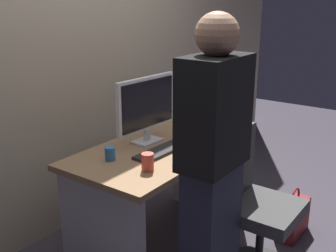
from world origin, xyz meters
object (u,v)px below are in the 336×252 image
desk (162,178)px  handbag (293,218)px  monitor (147,106)px  office_chair (253,211)px  keyboard (162,151)px  mouse (187,139)px  cell_phone (217,133)px  cup_near_keyboard (148,162)px  book_stack (194,120)px  cup_by_monitor (110,154)px  person_at_desk (213,167)px

desk → handbag: 1.04m
desk → monitor: bearing=90.0°
office_chair → keyboard: (-0.16, 0.59, 0.32)m
keyboard → mouse: (0.28, -0.01, 0.01)m
office_chair → cell_phone: bearing=52.1°
cup_near_keyboard → handbag: (1.02, -0.55, -0.66)m
keyboard → book_stack: size_ratio=2.06×
mouse → cup_by_monitor: cup_by_monitor is taller
person_at_desk → handbag: 1.21m
monitor → cup_by_monitor: 0.45m
person_at_desk → mouse: (0.51, 0.49, -0.08)m
office_chair → cup_by_monitor: (-0.46, 0.76, 0.35)m
cup_near_keyboard → book_stack: 0.88m
cup_near_keyboard → cell_phone: cup_near_keyboard is taller
cell_phone → book_stack: bearing=74.9°
person_at_desk → keyboard: 0.56m
monitor → cup_by_monitor: size_ratio=6.35×
mouse → keyboard: bearing=177.1°
keyboard → mouse: size_ratio=4.30×
person_at_desk → monitor: (0.33, 0.70, 0.16)m
office_chair → cup_near_keyboard: bearing=132.8°
keyboard → book_stack: bearing=13.5°
desk → monitor: size_ratio=2.47×
person_at_desk → mouse: bearing=44.2°
monitor → office_chair: bearing=-85.3°
book_stack → mouse: bearing=-155.6°
cup_by_monitor → handbag: cup_by_monitor is taller
cup_near_keyboard → handbag: 1.33m
mouse → handbag: 1.01m
person_at_desk → book_stack: 1.02m
cup_near_keyboard → desk: bearing=25.3°
book_stack → cell_phone: bearing=-98.0°
desk → cup_by_monitor: (-0.39, 0.11, 0.28)m
cup_near_keyboard → book_stack: (0.85, 0.23, 0.00)m
keyboard → cup_near_keyboard: size_ratio=4.12×
cup_near_keyboard → monitor: bearing=39.0°
keyboard → cup_by_monitor: cup_by_monitor is taller
monitor → handbag: monitor is taller
mouse → handbag: size_ratio=0.26×
mouse → handbag: (0.46, -0.64, -0.62)m
person_at_desk → cup_near_keyboard: (-0.05, 0.40, -0.05)m
desk → cell_phone: bearing=-21.4°
mouse → cup_by_monitor: (-0.57, 0.19, 0.03)m
mouse → cell_phone: bearing=-19.2°
cup_by_monitor → cell_phone: 0.88m
desk → person_at_desk: size_ratio=0.81×
desk → handbag: (0.64, -0.73, -0.37)m
person_at_desk → handbag: (0.97, -0.15, -0.70)m
monitor → cell_phone: size_ratio=3.76×
cell_phone → monitor: bearing=138.7°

